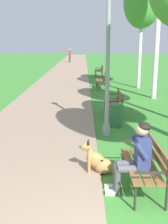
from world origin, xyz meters
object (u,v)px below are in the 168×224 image
park_bench_near (146,161)px  park_bench_furthest (99,70)px  litter_bin (116,116)px  park_bench_mid (115,101)px  pedestrian_distant (70,56)px  dog_shepherd (98,161)px  park_bench_far (102,79)px  birch_tree_fifth (142,3)px  lamp_post_near (108,59)px  person_seated_on_near_bench (136,155)px

park_bench_near → park_bench_furthest: 16.53m
park_bench_near → litter_bin: bearing=91.4°
park_bench_mid → pedestrian_distant: 25.86m
park_bench_furthest → dog_shepherd: (-0.87, -15.95, -0.25)m
park_bench_furthest → dog_shepherd: bearing=-93.1°
park_bench_mid → park_bench_far: same height
park_bench_furthest → dog_shepherd: 15.98m
park_bench_far → pedestrian_distant: bearing=98.0°
park_bench_far → park_bench_furthest: size_ratio=1.00×
park_bench_far → birch_tree_fifth: size_ratio=0.26×
park_bench_near → dog_shepherd: size_ratio=1.80×
dog_shepherd → lamp_post_near: (0.34, 2.33, 1.83)m
park_bench_near → pedestrian_distant: bearing=95.2°
park_bench_furthest → birch_tree_fifth: 6.88m
lamp_post_near → birch_tree_fifth: 9.02m
park_bench_near → dog_shepherd: park_bench_near is taller
park_bench_far → pedestrian_distant: pedestrian_distant is taller
pedestrian_distant → park_bench_near: bearing=-84.8°
dog_shepherd → person_seated_on_near_bench: bearing=-49.6°
park_bench_far → person_seated_on_near_bench: (-0.15, -11.21, 0.17)m
park_bench_near → park_bench_furthest: same height
birch_tree_fifth → litter_bin: bearing=-105.4°
dog_shepherd → birch_tree_fifth: size_ratio=0.14×
park_bench_far → park_bench_mid: bearing=-89.5°
park_bench_mid → park_bench_furthest: same height
birch_tree_fifth → park_bench_furthest: bearing=109.8°
park_bench_furthest → birch_tree_fifth: size_ratio=0.26×
park_bench_mid → lamp_post_near: bearing=-101.4°
park_bench_far → birch_tree_fifth: birch_tree_fifth is taller
birch_tree_fifth → litter_bin: (-2.06, -7.48, -4.15)m
person_seated_on_near_bench → lamp_post_near: size_ratio=0.31×
lamp_post_near → pedestrian_distant: lamp_post_near is taller
park_bench_near → pedestrian_distant: 31.03m
pedestrian_distant → person_seated_on_near_bench: bearing=-85.2°
park_bench_mid → dog_shepherd: bearing=-99.9°
lamp_post_near → pedestrian_distant: size_ratio=2.44×
lamp_post_near → park_bench_mid: bearing=78.6°
park_bench_far → dog_shepherd: park_bench_far is taller
park_bench_furthest → pedestrian_distant: (-2.90, 14.37, 0.33)m
park_bench_far → dog_shepherd: bearing=-94.1°
park_bench_furthest → park_bench_mid: bearing=-90.3°
dog_shepherd → birch_tree_fifth: bearing=75.4°
park_bench_far → park_bench_furthest: (0.12, 5.45, 0.00)m
person_seated_on_near_bench → pedestrian_distant: pedestrian_distant is taller
birch_tree_fifth → pedestrian_distant: (-4.80, 19.64, -3.65)m
dog_shepherd → pedestrian_distant: bearing=93.8°
park_bench_far → lamp_post_near: (-0.41, -8.17, 1.57)m
park_bench_furthest → person_seated_on_near_bench: bearing=-91.0°
park_bench_mid → pedestrian_distant: pedestrian_distant is taller
park_bench_near → dog_shepherd: 1.02m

